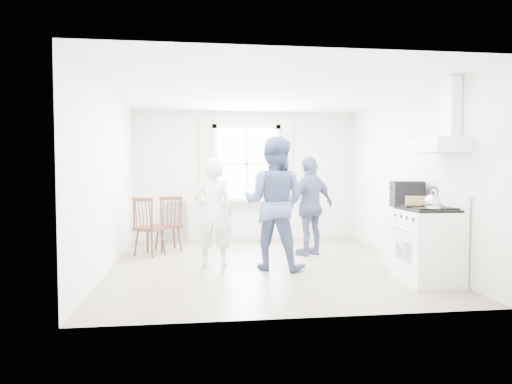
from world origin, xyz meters
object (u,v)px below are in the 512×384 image
object	(u,v)px
gas_stove	(428,245)
stereo_stack	(407,194)
windsor_chair_a	(170,218)
low_cabinet	(408,239)
person_mid	(274,203)
person_right	(310,206)
windsor_chair_b	(145,220)
person_left	(213,213)

from	to	relation	value
gas_stove	stereo_stack	bearing A→B (deg)	84.98
stereo_stack	windsor_chair_a	size ratio (longest dim) A/B	0.49
low_cabinet	person_mid	bearing A→B (deg)	170.20
windsor_chair_a	person_right	world-z (taller)	person_right
low_cabinet	windsor_chair_a	distance (m)	3.95
low_cabinet	stereo_stack	bearing A→B (deg)	93.24
windsor_chair_a	windsor_chair_b	size ratio (longest dim) A/B	0.99
person_mid	person_right	bearing A→B (deg)	-103.98
stereo_stack	person_mid	distance (m)	1.90
gas_stove	windsor_chair_b	bearing A→B (deg)	149.60
low_cabinet	windsor_chair_b	distance (m)	4.11
low_cabinet	person_left	world-z (taller)	person_left
windsor_chair_a	person_left	bearing A→B (deg)	-62.07
low_cabinet	windsor_chair_b	xyz separation A→B (m)	(-3.82, 1.50, 0.15)
low_cabinet	person_mid	distance (m)	1.97
gas_stove	low_cabinet	xyz separation A→B (m)	(0.07, 0.70, -0.03)
stereo_stack	low_cabinet	bearing A→B (deg)	-86.76
windsor_chair_b	gas_stove	bearing A→B (deg)	-30.40
person_left	person_mid	xyz separation A→B (m)	(0.87, -0.26, 0.15)
person_left	person_right	distance (m)	1.79
low_cabinet	windsor_chair_a	size ratio (longest dim) A/B	0.92
gas_stove	windsor_chair_a	bearing A→B (deg)	142.32
gas_stove	person_mid	bearing A→B (deg)	150.49
windsor_chair_b	person_left	size ratio (longest dim) A/B	0.62
windsor_chair_b	person_right	xyz separation A→B (m)	(2.72, -0.21, 0.23)
person_left	person_mid	distance (m)	0.92
low_cabinet	person_right	size ratio (longest dim) A/B	0.54
windsor_chair_b	person_mid	bearing A→B (deg)	-31.22
person_mid	gas_stove	bearing A→B (deg)	175.25
stereo_stack	person_left	size ratio (longest dim) A/B	0.30
windsor_chair_b	person_mid	distance (m)	2.30
windsor_chair_a	low_cabinet	bearing A→B (deg)	-28.98
gas_stove	person_mid	distance (m)	2.13
windsor_chair_b	person_left	xyz separation A→B (m)	(1.08, -0.92, 0.20)
stereo_stack	person_mid	size ratio (longest dim) A/B	0.25
gas_stove	low_cabinet	bearing A→B (deg)	84.32
stereo_stack	person_right	distance (m)	1.68
windsor_chair_b	person_mid	size ratio (longest dim) A/B	0.52
person_left	person_right	world-z (taller)	person_right
windsor_chair_b	person_left	bearing A→B (deg)	-40.48
low_cabinet	person_mid	xyz separation A→B (m)	(-1.88, 0.32, 0.50)
windsor_chair_b	person_left	world-z (taller)	person_left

